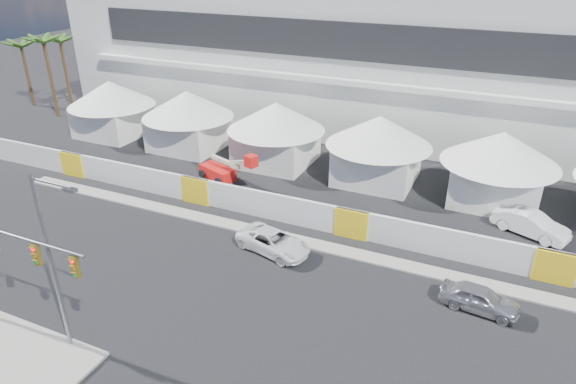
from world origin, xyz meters
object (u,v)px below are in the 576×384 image
at_px(pickup_curb, 273,242).
at_px(boom_lift, 224,170).
at_px(streetlight_median, 53,254).
at_px(sedan_silver, 480,299).
at_px(lot_car_a, 531,224).

bearing_deg(pickup_curb, boom_lift, 59.82).
relative_size(streetlight_median, boom_lift, 1.38).
distance_m(pickup_curb, streetlight_median, 13.44).
xyz_separation_m(streetlight_median, boom_lift, (-3.48, 19.75, -4.41)).
bearing_deg(sedan_silver, boom_lift, 72.94).
height_order(streetlight_median, boom_lift, streetlight_median).
bearing_deg(pickup_curb, streetlight_median, 170.71).
bearing_deg(lot_car_a, pickup_curb, 143.91).
height_order(lot_car_a, boom_lift, boom_lift).
height_order(sedan_silver, lot_car_a, lot_car_a).
bearing_deg(pickup_curb, lot_car_a, -44.86).
distance_m(sedan_silver, pickup_curb, 12.36).
relative_size(pickup_curb, boom_lift, 0.76).
bearing_deg(pickup_curb, sedan_silver, -79.27).
bearing_deg(streetlight_median, lot_car_a, 46.41).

